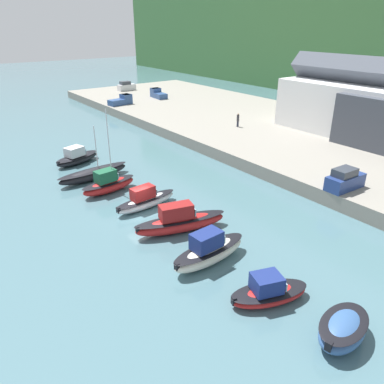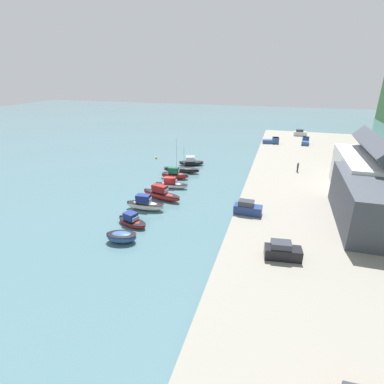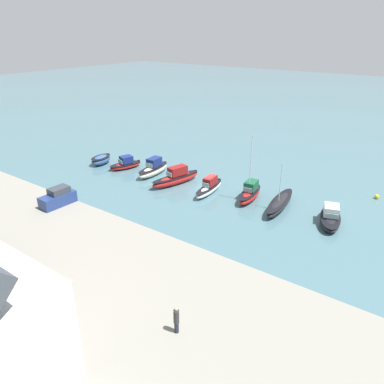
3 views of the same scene
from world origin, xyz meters
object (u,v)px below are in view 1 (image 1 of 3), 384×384
object	(u,v)px
pickup_truck_1	(122,100)
parked_car_2	(126,87)
moored_boat_7	(343,329)
pickup_truck_0	(158,94)
moored_boat_6	(269,292)
person_on_quay	(238,120)
parked_car_0	(345,180)
moored_boat_0	(77,157)
moored_boat_5	(209,251)
moored_boat_2	(108,184)
moored_boat_4	(180,221)
moored_boat_3	(145,200)
moored_boat_1	(94,174)

from	to	relation	value
pickup_truck_1	parked_car_2	bearing A→B (deg)	142.80
moored_boat_7	pickup_truck_0	world-z (taller)	pickup_truck_0
moored_boat_6	moored_boat_7	bearing A→B (deg)	29.56
person_on_quay	parked_car_0	bearing A→B (deg)	-18.24
moored_boat_0	pickup_truck_1	world-z (taller)	pickup_truck_1
moored_boat_7	pickup_truck_1	xyz separation A→B (m)	(-61.32, 17.12, 1.62)
moored_boat_6	parked_car_2	world-z (taller)	parked_car_2
person_on_quay	moored_boat_6	bearing A→B (deg)	-39.65
moored_boat_5	pickup_truck_0	world-z (taller)	pickup_truck_0
parked_car_2	pickup_truck_0	xyz separation A→B (m)	(12.49, 1.15, -0.10)
person_on_quay	pickup_truck_0	bearing A→B (deg)	174.07
moored_boat_2	moored_boat_4	bearing A→B (deg)	0.32
moored_boat_0	parked_car_2	xyz separation A→B (m)	(-38.32, 26.95, 1.70)
moored_boat_2	pickup_truck_1	bearing A→B (deg)	144.21
moored_boat_3	moored_boat_7	distance (m)	21.28
moored_boat_6	parked_car_0	bearing A→B (deg)	127.69
moored_boat_0	pickup_truck_0	xyz separation A→B (m)	(-25.83, 28.11, 1.60)
moored_boat_4	moored_boat_5	size ratio (longest dim) A/B	1.25
moored_boat_4	moored_boat_6	size ratio (longest dim) A/B	1.46
moored_boat_1	moored_boat_6	world-z (taller)	moored_boat_1
moored_boat_7	pickup_truck_0	distance (m)	68.88
moored_boat_0	moored_boat_3	xyz separation A→B (m)	(16.33, 0.74, 0.02)
moored_boat_0	moored_boat_5	size ratio (longest dim) A/B	0.97
moored_boat_0	moored_boat_1	world-z (taller)	moored_boat_1
person_on_quay	parked_car_2	bearing A→B (deg)	177.45
moored_boat_3	moored_boat_6	world-z (taller)	moored_boat_3
moored_boat_4	parked_car_0	world-z (taller)	parked_car_0
moored_boat_4	person_on_quay	size ratio (longest dim) A/B	3.94
parked_car_2	moored_boat_6	bearing A→B (deg)	-21.98
moored_boat_4	pickup_truck_0	world-z (taller)	pickup_truck_0
moored_boat_4	person_on_quay	xyz separation A→B (m)	(-19.03, 24.23, 1.71)
moored_boat_7	moored_boat_4	bearing A→B (deg)	170.54
moored_boat_2	moored_boat_6	world-z (taller)	moored_boat_2
moored_boat_1	moored_boat_2	xyz separation A→B (m)	(4.30, -0.13, 0.25)
moored_boat_2	pickup_truck_0	distance (m)	46.48
parked_car_0	pickup_truck_0	size ratio (longest dim) A/B	0.87
moored_boat_1	parked_car_2	world-z (taller)	moored_boat_1
moored_boat_4	moored_boat_5	xyz separation A→B (m)	(5.11, -0.88, 0.03)
moored_boat_3	moored_boat_6	bearing A→B (deg)	-6.36
person_on_quay	moored_boat_2	bearing A→B (deg)	-73.28
person_on_quay	moored_boat_7	bearing A→B (deg)	-34.50
moored_boat_6	parked_car_0	world-z (taller)	parked_car_0
moored_boat_6	pickup_truck_0	xyz separation A→B (m)	(-58.65, 27.69, 1.68)
moored_boat_6	pickup_truck_1	world-z (taller)	pickup_truck_1
moored_boat_2	moored_boat_3	xyz separation A→B (m)	(5.60, 1.30, -0.13)
moored_boat_4	person_on_quay	bearing A→B (deg)	142.84
pickup_truck_1	person_on_quay	xyz separation A→B (m)	(26.74, 6.65, 0.28)
parked_car_2	moored_boat_0	bearing A→B (deg)	-36.65
moored_boat_1	moored_boat_6	distance (m)	26.39
moored_boat_4	parked_car_2	world-z (taller)	parked_car_2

